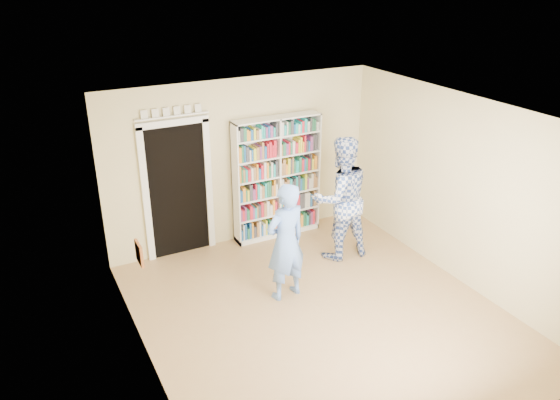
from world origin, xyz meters
name	(u,v)px	position (x,y,z in m)	size (l,w,h in m)	color
floor	(321,314)	(0.00, 0.00, 0.00)	(5.00, 5.00, 0.00)	#A57B4F
ceiling	(328,116)	(0.00, 0.00, 2.70)	(5.00, 5.00, 0.00)	white
wall_back	(242,162)	(0.00, 2.50, 1.35)	(4.50, 4.50, 0.00)	beige
wall_left	(143,266)	(-2.25, 0.00, 1.35)	(5.00, 5.00, 0.00)	beige
wall_right	(461,191)	(2.25, 0.00, 1.35)	(5.00, 5.00, 0.00)	beige
bookshelf	(277,177)	(0.54, 2.34, 1.04)	(1.50, 0.28, 2.06)	white
doorway	(177,184)	(-1.10, 2.48, 1.18)	(1.10, 0.08, 2.43)	black
wall_art	(139,253)	(-2.23, 0.20, 1.40)	(0.03, 0.25, 0.25)	brown
man_blue	(286,242)	(-0.21, 0.61, 0.84)	(0.62, 0.40, 1.69)	#6590E2
man_plaid	(340,198)	(1.07, 1.25, 0.98)	(0.95, 0.74, 1.96)	#304A92
paper_sheet	(354,206)	(1.16, 1.02, 0.93)	(0.20, 0.01, 0.27)	white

